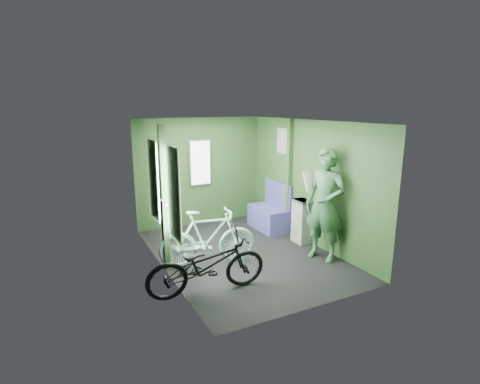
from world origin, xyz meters
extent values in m
plane|color=black|center=(0.00, 0.00, 0.00)|extent=(4.00, 4.00, 0.00)
cube|color=silver|center=(0.00, 0.00, 2.30)|extent=(2.80, 4.00, 0.02)
cube|color=#284620|center=(0.00, 2.00, 1.15)|extent=(2.80, 0.02, 2.30)
cube|color=#284620|center=(0.00, -2.00, 1.15)|extent=(2.80, 0.02, 2.30)
cube|color=#284620|center=(-1.40, 0.00, 1.15)|extent=(0.02, 4.00, 2.30)
cube|color=#284620|center=(1.40, 0.00, 1.15)|extent=(0.02, 4.00, 2.30)
cube|color=#284620|center=(-1.36, 0.00, 1.15)|extent=(0.08, 0.12, 2.30)
cube|color=silver|center=(-1.35, -0.55, 1.35)|extent=(0.02, 0.56, 1.34)
cube|color=silver|center=(-1.35, 0.55, 1.35)|extent=(0.02, 0.56, 1.34)
cube|color=white|center=(-1.34, -0.55, 1.88)|extent=(0.00, 0.12, 0.12)
cube|color=white|center=(-1.34, 0.55, 1.88)|extent=(0.00, 0.12, 0.12)
cylinder|color=silver|center=(-1.29, 0.00, 1.10)|extent=(0.03, 0.40, 0.03)
cube|color=#284620|center=(1.35, 0.60, 1.15)|extent=(0.10, 0.10, 2.30)
cube|color=white|center=(1.38, 0.90, 1.85)|extent=(0.02, 0.40, 0.50)
cube|color=silver|center=(0.00, 1.96, 1.35)|extent=(0.50, 0.02, 1.00)
imported|color=black|center=(-1.09, -1.05, 0.00)|extent=(1.74, 0.85, 0.97)
imported|color=#90D8B6|center=(-0.71, -0.16, 0.00)|extent=(1.65, 0.82, 0.98)
imported|color=#325D3B|center=(1.13, -0.79, 0.94)|extent=(0.68, 0.81, 1.89)
cube|color=silver|center=(1.01, -0.51, 1.32)|extent=(0.34, 0.24, 0.33)
cube|color=gray|center=(1.26, 0.01, 0.42)|extent=(0.25, 0.34, 0.83)
cube|color=navy|center=(1.12, 0.97, 0.23)|extent=(0.53, 0.94, 0.47)
cube|color=navy|center=(1.35, 0.97, 0.73)|extent=(0.07, 0.94, 0.52)
camera|label=1|loc=(-2.84, -5.47, 2.57)|focal=28.00mm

